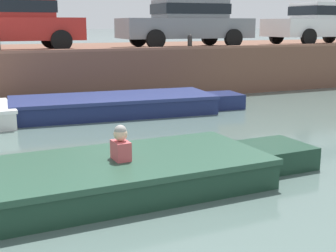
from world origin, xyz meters
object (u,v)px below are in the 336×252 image
(boat_moored_central_navy, at_px, (123,105))
(motorboat_passing, at_px, (80,181))
(mooring_bollard_east, at_px, (190,41))
(car_centre_grey, at_px, (187,21))
(car_right_inner_white, at_px, (322,22))
(car_left_inner_red, at_px, (14,21))

(boat_moored_central_navy, xyz_separation_m, motorboat_passing, (-2.37, -5.38, -0.01))
(motorboat_passing, height_order, mooring_bollard_east, mooring_bollard_east)
(motorboat_passing, xyz_separation_m, mooring_bollard_east, (5.23, 7.37, 1.51))
(car_centre_grey, distance_m, car_right_inner_white, 5.74)
(car_right_inner_white, bearing_deg, car_centre_grey, -179.95)
(motorboat_passing, bearing_deg, car_centre_grey, 56.32)
(car_left_inner_red, bearing_deg, mooring_bollard_east, -12.75)
(car_centre_grey, bearing_deg, boat_moored_central_navy, -136.59)
(car_left_inner_red, xyz_separation_m, car_right_inner_white, (11.24, 0.00, 0.00))
(boat_moored_central_navy, relative_size, mooring_bollard_east, 13.78)
(car_left_inner_red, relative_size, car_centre_grey, 0.88)
(car_left_inner_red, xyz_separation_m, car_centre_grey, (5.50, -0.00, 0.00))
(car_centre_grey, distance_m, mooring_bollard_east, 1.37)
(car_centre_grey, height_order, mooring_bollard_east, car_centre_grey)
(motorboat_passing, bearing_deg, mooring_bollard_east, 54.63)
(motorboat_passing, xyz_separation_m, car_right_inner_white, (11.41, 8.51, 2.11))
(boat_moored_central_navy, relative_size, car_centre_grey, 1.38)
(boat_moored_central_navy, xyz_separation_m, car_right_inner_white, (9.05, 3.13, 2.10))
(boat_moored_central_navy, height_order, car_right_inner_white, car_right_inner_white)
(car_centre_grey, bearing_deg, car_left_inner_red, 179.97)
(car_centre_grey, xyz_separation_m, mooring_bollard_east, (-0.44, -1.14, -0.61))
(boat_moored_central_navy, height_order, motorboat_passing, motorboat_passing)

